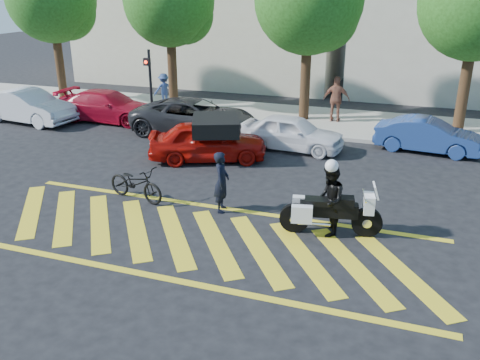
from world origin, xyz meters
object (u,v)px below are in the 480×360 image
(officer_moto, at_px, (329,200))
(parked_far_left, at_px, (29,106))
(officer_bike, at_px, (222,182))
(bicycle, at_px, (136,183))
(police_motorcycle, at_px, (329,212))
(parked_right, at_px, (428,135))
(red_convertible, at_px, (208,141))
(parked_mid_left, at_px, (195,117))
(parked_left, at_px, (109,106))
(parked_mid_right, at_px, (292,133))

(officer_moto, relative_size, parked_far_left, 0.41)
(officer_bike, relative_size, bicycle, 0.87)
(police_motorcycle, bearing_deg, bicycle, 165.81)
(officer_bike, distance_m, officer_moto, 3.03)
(parked_far_left, xyz_separation_m, parked_right, (16.92, 1.40, -0.11))
(red_convertible, bearing_deg, officer_moto, -152.79)
(parked_right, bearing_deg, police_motorcycle, 170.24)
(officer_bike, distance_m, parked_mid_left, 7.76)
(officer_bike, bearing_deg, parked_far_left, 51.91)
(bicycle, bearing_deg, parked_left, 50.61)
(parked_far_left, relative_size, parked_left, 0.95)
(officer_bike, relative_size, parked_mid_right, 0.44)
(red_convertible, distance_m, parked_far_left, 9.83)
(officer_bike, height_order, parked_far_left, officer_bike)
(parked_far_left, bearing_deg, officer_moto, -106.93)
(parked_mid_left, xyz_separation_m, parked_mid_right, (4.30, -0.71, -0.07))
(parked_mid_right, relative_size, parked_right, 1.02)
(parked_mid_left, bearing_deg, police_motorcycle, -139.12)
(police_motorcycle, xyz_separation_m, parked_far_left, (-14.63, 6.47, 0.13))
(bicycle, relative_size, officer_moto, 1.07)
(bicycle, bearing_deg, police_motorcycle, -79.99)
(police_motorcycle, bearing_deg, officer_moto, 145.47)
(officer_moto, relative_size, parked_mid_right, 0.47)
(parked_left, bearing_deg, red_convertible, -119.06)
(parked_left, distance_m, parked_mid_left, 4.62)
(bicycle, bearing_deg, parked_mid_left, 23.08)
(parked_far_left, xyz_separation_m, parked_left, (3.23, 1.40, -0.05))
(red_convertible, bearing_deg, parked_left, 38.26)
(parked_right, bearing_deg, red_convertible, 122.44)
(parked_far_left, relative_size, parked_mid_right, 1.15)
(parked_left, relative_size, parked_mid_right, 1.22)
(officer_moto, distance_m, parked_left, 13.84)
(red_convertible, distance_m, parked_mid_left, 3.40)
(red_convertible, bearing_deg, bicycle, 149.17)
(red_convertible, relative_size, parked_left, 0.87)
(bicycle, xyz_separation_m, officer_moto, (5.62, -0.31, 0.39))
(officer_bike, bearing_deg, bicycle, 81.69)
(parked_far_left, bearing_deg, parked_mid_left, -77.84)
(parked_left, relative_size, parked_mid_left, 0.90)
(parked_left, height_order, parked_mid_right, parked_left)
(bicycle, relative_size, parked_mid_right, 0.50)
(officer_moto, distance_m, parked_mid_left, 9.90)
(parked_right, bearing_deg, parked_left, 96.43)
(bicycle, height_order, parked_mid_left, parked_mid_left)
(red_convertible, xyz_separation_m, parked_left, (-6.35, 3.58, -0.02))
(red_convertible, bearing_deg, parked_right, -86.34)
(officer_bike, distance_m, police_motorcycle, 3.06)
(officer_bike, xyz_separation_m, bicycle, (-2.62, -0.10, -0.34))
(officer_moto, bearing_deg, red_convertible, -141.37)
(officer_bike, height_order, police_motorcycle, officer_bike)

